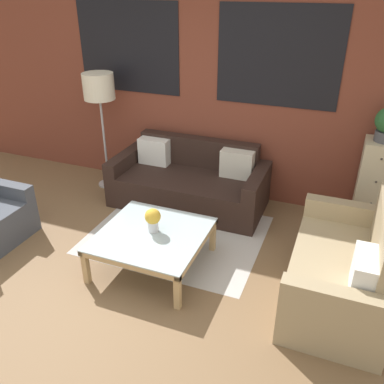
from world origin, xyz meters
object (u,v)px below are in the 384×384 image
couch_dark (190,183)px  flower_vase (153,219)px  drawer_cabinet (374,186)px  settee_vintage (344,271)px  floor_lamp (99,91)px  coffee_table (152,237)px

couch_dark → flower_vase: bearing=-84.0°
drawer_cabinet → flower_vase: size_ratio=4.29×
settee_vintage → flower_vase: settee_vintage is taller
drawer_cabinet → floor_lamp: bearing=-177.3°
settee_vintage → floor_lamp: size_ratio=0.98×
settee_vintage → floor_lamp: (-3.18, 1.23, 1.01)m
drawer_cabinet → flower_vase: drawer_cabinet is taller
settee_vintage → drawer_cabinet: size_ratio=1.43×
couch_dark → drawer_cabinet: 2.14m
floor_lamp → drawer_cabinet: floor_lamp is taller
floor_lamp → drawer_cabinet: (3.38, 0.16, -0.80)m
settee_vintage → floor_lamp: 3.56m
flower_vase → couch_dark: bearing=96.0°
coffee_table → drawer_cabinet: drawer_cabinet is taller
flower_vase → drawer_cabinet: bearing=37.7°
flower_vase → floor_lamp: bearing=135.6°
couch_dark → coffee_table: bearing=-84.0°
drawer_cabinet → flower_vase: 2.50m
floor_lamp → flower_vase: bearing=-44.4°
couch_dark → floor_lamp: (-1.26, 0.07, 1.04)m
floor_lamp → flower_vase: floor_lamp is taller
coffee_table → flower_vase: flower_vase is taller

